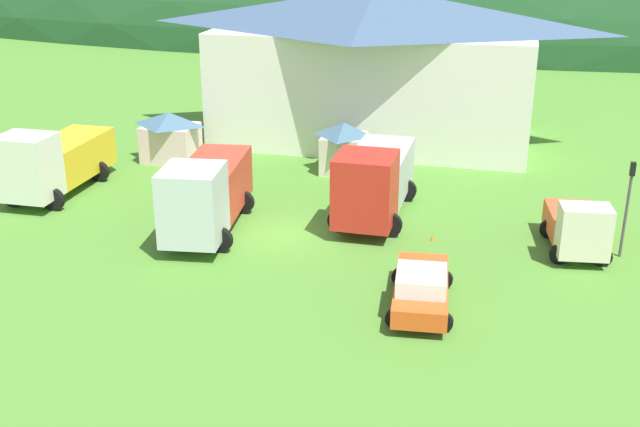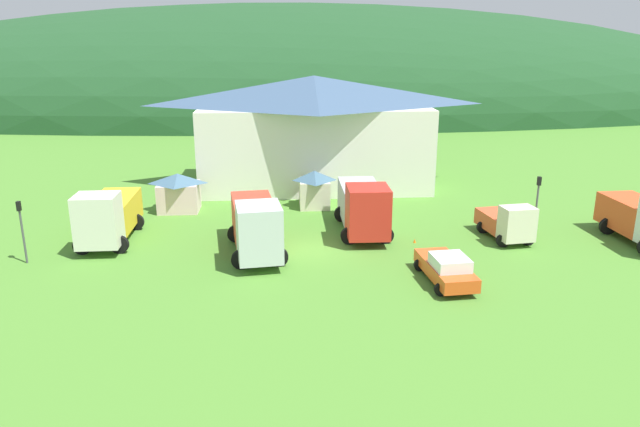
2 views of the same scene
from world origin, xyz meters
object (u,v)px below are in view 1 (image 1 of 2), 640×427
(depot_building, at_px, (375,63))
(play_shed_cream, at_px, (344,146))
(traffic_light_east, at_px, (628,200))
(traffic_cone_near_pickup, at_px, (432,241))
(tow_truck_silver, at_px, (206,192))
(crane_truck_red, at_px, (374,179))
(play_shed_pink, at_px, (170,136))
(light_truck_cream, at_px, (578,227))
(heavy_rig_striped, at_px, (54,161))
(service_pickup_orange, at_px, (421,288))

(depot_building, xyz_separation_m, play_shed_cream, (-0.37, -6.98, -3.37))
(traffic_light_east, bearing_deg, play_shed_cream, 148.70)
(traffic_cone_near_pickup, bearing_deg, traffic_light_east, 1.75)
(traffic_cone_near_pickup, bearing_deg, tow_truck_silver, -171.64)
(play_shed_cream, xyz_separation_m, crane_truck_red, (2.85, -6.39, 0.43))
(play_shed_pink, height_order, traffic_light_east, traffic_light_east)
(play_shed_pink, distance_m, tow_truck_silver, 11.40)
(traffic_light_east, bearing_deg, light_truck_cream, -177.22)
(depot_building, distance_m, heavy_rig_striped, 19.99)
(play_shed_cream, height_order, traffic_cone_near_pickup, play_shed_cream)
(heavy_rig_striped, relative_size, service_pickup_orange, 1.45)
(play_shed_pink, relative_size, tow_truck_silver, 0.40)
(light_truck_cream, bearing_deg, traffic_cone_near_pickup, -95.94)
(tow_truck_silver, bearing_deg, crane_truck_red, 110.50)
(play_shed_pink, distance_m, traffic_light_east, 25.16)
(play_shed_cream, relative_size, light_truck_cream, 0.59)
(depot_building, bearing_deg, traffic_light_east, -48.94)
(depot_building, xyz_separation_m, tow_truck_silver, (-4.41, -17.01, -2.93))
(tow_truck_silver, relative_size, light_truck_cream, 1.67)
(play_shed_cream, bearing_deg, traffic_light_east, -31.30)
(service_pickup_orange, distance_m, traffic_light_east, 10.16)
(crane_truck_red, xyz_separation_m, light_truck_cream, (9.03, -2.03, -0.71))
(traffic_light_east, distance_m, traffic_cone_near_pickup, 8.22)
(traffic_light_east, relative_size, traffic_cone_near_pickup, 7.97)
(play_shed_cream, bearing_deg, heavy_rig_striped, -151.92)
(heavy_rig_striped, distance_m, tow_truck_silver, 9.81)
(light_truck_cream, height_order, service_pickup_orange, light_truck_cream)
(tow_truck_silver, distance_m, traffic_cone_near_pickup, 10.22)
(play_shed_pink, distance_m, heavy_rig_striped, 7.52)
(play_shed_pink, xyz_separation_m, tow_truck_silver, (6.10, -9.63, 0.43))
(depot_building, distance_m, light_truck_cream, 19.57)
(crane_truck_red, bearing_deg, light_truck_cream, 77.43)
(tow_truck_silver, height_order, crane_truck_red, crane_truck_red)
(heavy_rig_striped, height_order, crane_truck_red, crane_truck_red)
(traffic_light_east, bearing_deg, crane_truck_red, 169.84)
(depot_building, bearing_deg, crane_truck_red, -79.47)
(play_shed_pink, height_order, heavy_rig_striped, heavy_rig_striped)
(play_shed_cream, xyz_separation_m, tow_truck_silver, (-4.04, -10.04, 0.44))
(crane_truck_red, height_order, light_truck_cream, crane_truck_red)
(play_shed_cream, height_order, tow_truck_silver, tow_truck_silver)
(service_pickup_orange, xyz_separation_m, traffic_cone_near_pickup, (-0.27, 6.36, -0.83))
(play_shed_cream, height_order, play_shed_pink, play_shed_pink)
(play_shed_cream, distance_m, tow_truck_silver, 10.83)
(play_shed_pink, relative_size, service_pickup_orange, 0.62)
(play_shed_pink, xyz_separation_m, traffic_light_east, (23.85, -7.93, 1.06))
(heavy_rig_striped, bearing_deg, play_shed_cream, 117.36)
(crane_truck_red, distance_m, traffic_cone_near_pickup, 4.19)
(depot_building, distance_m, traffic_light_east, 20.43)
(play_shed_pink, xyz_separation_m, light_truck_cream, (22.03, -8.02, -0.29))
(depot_building, height_order, traffic_cone_near_pickup, depot_building)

